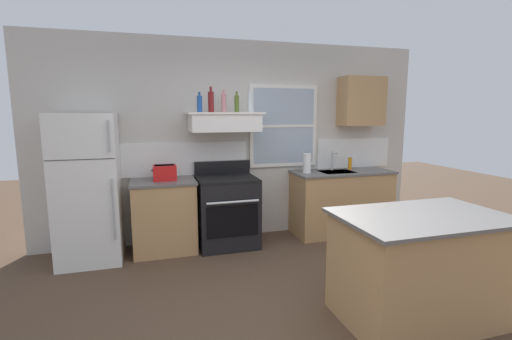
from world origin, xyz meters
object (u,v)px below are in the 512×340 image
refrigerator (88,189)px  stove_range (227,211)px  dish_soap_bottle (350,163)px  bottle_blue_liqueur (200,104)px  bottle_olive_oil_square (237,103)px  bottle_red_label_wine (211,101)px  bottle_clear_tall (250,101)px  toaster (165,172)px  paper_towel_roll (307,163)px  bottle_rose_pink (224,103)px  kitchen_island (420,267)px

refrigerator → stove_range: size_ratio=1.59×
refrigerator → dish_soap_bottle: bearing=2.6°
bottle_blue_liqueur → bottle_olive_oil_square: (0.48, 0.01, 0.01)m
bottle_red_label_wine → bottle_clear_tall: (0.50, -0.05, 0.01)m
refrigerator → bottle_clear_tall: size_ratio=5.25×
bottle_clear_tall → dish_soap_bottle: bearing=3.7°
stove_range → bottle_blue_liqueur: (-0.32, 0.04, 1.38)m
bottle_blue_liqueur → toaster: bearing=-179.0°
toaster → bottle_olive_oil_square: 1.26m
paper_towel_roll → bottle_olive_oil_square: bearing=179.3°
bottle_blue_liqueur → bottle_rose_pink: size_ratio=0.87×
stove_range → toaster: bearing=177.8°
stove_range → bottle_rose_pink: bearing=91.3°
bottle_clear_tall → kitchen_island: bottle_clear_tall is taller
bottle_red_label_wine → dish_soap_bottle: bearing=1.5°
toaster → bottle_rose_pink: size_ratio=1.04×
dish_soap_bottle → bottle_clear_tall: bearing=-176.3°
stove_range → bottle_red_label_wine: size_ratio=3.44×
toaster → stove_range: size_ratio=0.27×
bottle_blue_liqueur → bottle_clear_tall: bottle_clear_tall is taller
bottle_rose_pink → stove_range: bearing=-88.7°
stove_range → kitchen_island: 2.47m
toaster → stove_range: bearing=-2.2°
bottle_rose_pink → bottle_clear_tall: size_ratio=0.87×
toaster → bottle_olive_oil_square: bottle_olive_oil_square is taller
bottle_clear_tall → bottle_blue_liqueur: bearing=-180.0°
toaster → paper_towel_roll: paper_towel_roll is taller
paper_towel_roll → dish_soap_bottle: paper_towel_roll is taller
refrigerator → bottle_olive_oil_square: bottle_olive_oil_square is taller
bottle_red_label_wine → bottle_clear_tall: size_ratio=0.96×
bottle_blue_liqueur → paper_towel_roll: bearing=-0.0°
refrigerator → toaster: refrigerator is taller
kitchen_island → toaster: bearing=132.0°
stove_range → kitchen_island: size_ratio=0.78×
bottle_red_label_wine → paper_towel_roll: bottle_red_label_wine is taller
kitchen_island → bottle_clear_tall: bearing=111.5°
bottle_blue_liqueur → bottle_red_label_wine: (0.15, 0.05, 0.03)m
stove_range → bottle_olive_oil_square: bottle_olive_oil_square is taller
bottle_red_label_wine → kitchen_island: bottle_red_label_wine is taller
refrigerator → bottle_blue_liqueur: size_ratio=6.99×
refrigerator → bottle_clear_tall: (1.98, 0.06, 1.02)m
refrigerator → paper_towel_roll: size_ratio=6.43×
bottle_blue_liqueur → dish_soap_bottle: (2.20, 0.10, -0.85)m
stove_range → bottle_red_label_wine: bottle_red_label_wine is taller
bottle_olive_oil_square → bottle_clear_tall: bearing=-3.7°
stove_range → kitchen_island: bearing=-61.0°
bottle_olive_oil_square → bottle_blue_liqueur: bearing=-178.6°
refrigerator → bottle_olive_oil_square: size_ratio=6.64×
stove_range → refrigerator: bearing=-179.2°
bottle_olive_oil_square → dish_soap_bottle: bearing=2.9°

